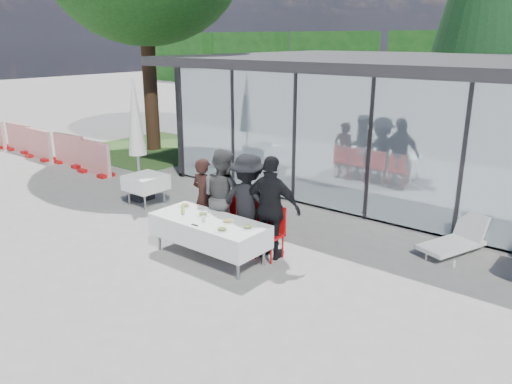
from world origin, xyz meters
TOP-DOWN VIEW (x-y plane):
  - ground at (0.00, 0.00)m, footprint 90.00×90.00m
  - pavilion at (2.00, 8.16)m, footprint 14.80×8.80m
  - treeline at (-2.00, 28.00)m, footprint 62.50×2.00m
  - dining_table at (-0.32, 0.44)m, footprint 2.26×0.96m
  - diner_a at (-1.14, 1.16)m, footprint 0.60×0.60m
  - diner_chair_a at (-1.14, 1.19)m, footprint 0.44×0.44m
  - diner_b at (-0.62, 1.16)m, footprint 1.03×1.03m
  - diner_chair_b at (-0.62, 1.19)m, footprint 0.44×0.44m
  - diner_c at (0.01, 1.16)m, footprint 1.41×1.41m
  - diner_chair_c at (0.01, 1.19)m, footprint 0.44×0.44m
  - diner_d at (0.56, 1.16)m, footprint 1.33×1.33m
  - diner_chair_d at (0.56, 1.19)m, footprint 0.44×0.44m
  - plate_a at (-1.17, 0.65)m, footprint 0.24×0.24m
  - plate_b at (-0.54, 0.52)m, footprint 0.24×0.24m
  - plate_c at (0.06, 0.53)m, footprint 0.24×0.24m
  - plate_d at (0.53, 0.53)m, footprint 0.24×0.24m
  - plate_extra at (0.26, 0.16)m, footprint 0.24×0.24m
  - juice_bottle at (-0.92, 0.36)m, footprint 0.06×0.06m
  - drinking_glasses at (-0.33, 0.32)m, footprint 0.07×0.07m
  - folded_eyeglasses at (-0.30, 0.06)m, footprint 0.14×0.03m
  - spare_table_left at (-3.68, 1.72)m, footprint 0.86×0.86m
  - market_umbrella at (-4.13, 1.89)m, footprint 0.50×0.50m
  - construction_barriers at (-11.11, 2.67)m, footprint 9.40×0.60m
  - lounger at (3.17, 3.55)m, footprint 1.02×1.46m
  - grass_patch at (-8.50, 6.00)m, footprint 5.00×5.00m

SIDE VIEW (x-z plane):
  - ground at x=0.00m, z-range 0.00..0.00m
  - grass_patch at x=-8.50m, z-range 0.00..0.02m
  - lounger at x=3.17m, z-range -0.10..0.62m
  - construction_barriers at x=-11.11m, z-range -0.06..0.94m
  - diner_chair_a at x=-1.14m, z-range 0.05..1.03m
  - diner_chair_b at x=-0.62m, z-range 0.05..1.03m
  - diner_chair_c at x=0.01m, z-range 0.05..1.03m
  - diner_chair_d at x=0.56m, z-range 0.05..1.03m
  - dining_table at x=-0.32m, z-range 0.16..0.91m
  - spare_table_left at x=-3.68m, z-range 0.18..0.92m
  - folded_eyeglasses at x=-0.30m, z-range 0.75..0.76m
  - plate_a at x=-1.17m, z-range 0.74..0.81m
  - plate_b at x=-0.54m, z-range 0.74..0.81m
  - plate_c at x=0.06m, z-range 0.74..0.81m
  - plate_d at x=0.53m, z-range 0.74..0.81m
  - plate_extra at x=0.26m, z-range 0.74..0.81m
  - drinking_glasses at x=-0.33m, z-range 0.75..0.85m
  - diner_a at x=-1.14m, z-range 0.00..1.64m
  - juice_bottle at x=-0.92m, z-range 0.75..0.91m
  - diner_c at x=0.01m, z-range 0.00..1.89m
  - diner_b at x=-0.62m, z-range 0.00..1.89m
  - diner_d at x=0.56m, z-range 0.00..1.92m
  - market_umbrella at x=-4.13m, z-range 0.41..3.41m
  - pavilion at x=2.00m, z-range 0.43..3.87m
  - treeline at x=-2.00m, z-range 0.00..4.40m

